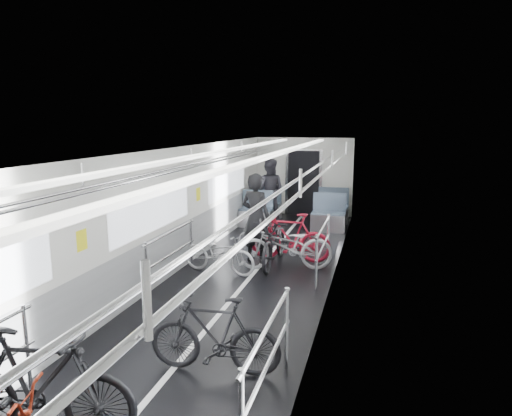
{
  "coord_description": "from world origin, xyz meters",
  "views": [
    {
      "loc": [
        2.23,
        -6.98,
        2.87
      ],
      "look_at": [
        0.0,
        1.3,
        1.25
      ],
      "focal_mm": 32.0,
      "sensor_mm": 36.0,
      "label": 1
    }
  ],
  "objects_px": {
    "bike_right_far": "(290,237)",
    "person_seated": "(269,190)",
    "bike_left_far": "(219,253)",
    "bike_right_mid": "(285,246)",
    "bike_aisle": "(275,241)",
    "person_standing": "(256,218)",
    "bike_left_mid": "(39,385)",
    "bike_right_near": "(214,335)"
  },
  "relations": [
    {
      "from": "bike_left_far",
      "to": "bike_right_mid",
      "type": "bearing_deg",
      "value": -56.36
    },
    {
      "from": "bike_left_far",
      "to": "bike_right_near",
      "type": "height_order",
      "value": "bike_right_near"
    },
    {
      "from": "bike_left_far",
      "to": "person_standing",
      "type": "height_order",
      "value": "person_standing"
    },
    {
      "from": "bike_left_far",
      "to": "bike_right_near",
      "type": "distance_m",
      "value": 3.57
    },
    {
      "from": "bike_right_mid",
      "to": "bike_aisle",
      "type": "height_order",
      "value": "bike_aisle"
    },
    {
      "from": "person_standing",
      "to": "bike_right_near",
      "type": "bearing_deg",
      "value": 118.12
    },
    {
      "from": "bike_right_far",
      "to": "person_seated",
      "type": "distance_m",
      "value": 3.96
    },
    {
      "from": "bike_aisle",
      "to": "person_standing",
      "type": "bearing_deg",
      "value": 166.43
    },
    {
      "from": "person_seated",
      "to": "bike_right_far",
      "type": "bearing_deg",
      "value": 108.45
    },
    {
      "from": "bike_right_near",
      "to": "bike_aisle",
      "type": "xyz_separation_m",
      "value": [
        -0.23,
        4.16,
        0.03
      ]
    },
    {
      "from": "bike_right_far",
      "to": "bike_aisle",
      "type": "height_order",
      "value": "bike_right_far"
    },
    {
      "from": "bike_aisle",
      "to": "person_seated",
      "type": "height_order",
      "value": "person_seated"
    },
    {
      "from": "person_seated",
      "to": "bike_right_near",
      "type": "bearing_deg",
      "value": 97.77
    },
    {
      "from": "bike_right_mid",
      "to": "bike_right_far",
      "type": "distance_m",
      "value": 0.6
    },
    {
      "from": "person_seated",
      "to": "bike_right_mid",
      "type": "bearing_deg",
      "value": 106.19
    },
    {
      "from": "person_seated",
      "to": "person_standing",
      "type": "bearing_deg",
      "value": 98.22
    },
    {
      "from": "bike_right_near",
      "to": "person_standing",
      "type": "xyz_separation_m",
      "value": [
        -0.65,
        4.26,
        0.46
      ]
    },
    {
      "from": "bike_right_near",
      "to": "person_standing",
      "type": "height_order",
      "value": "person_standing"
    },
    {
      "from": "bike_aisle",
      "to": "person_standing",
      "type": "relative_size",
      "value": 1.01
    },
    {
      "from": "bike_left_mid",
      "to": "bike_right_mid",
      "type": "relative_size",
      "value": 0.98
    },
    {
      "from": "bike_left_far",
      "to": "person_standing",
      "type": "bearing_deg",
      "value": -19.53
    },
    {
      "from": "bike_aisle",
      "to": "bike_right_mid",
      "type": "bearing_deg",
      "value": -44.19
    },
    {
      "from": "bike_left_far",
      "to": "person_seated",
      "type": "relative_size",
      "value": 0.83
    },
    {
      "from": "bike_right_mid",
      "to": "bike_right_far",
      "type": "bearing_deg",
      "value": 168.23
    },
    {
      "from": "bike_right_far",
      "to": "person_standing",
      "type": "bearing_deg",
      "value": -67.95
    },
    {
      "from": "bike_left_mid",
      "to": "bike_left_far",
      "type": "bearing_deg",
      "value": -9.78
    },
    {
      "from": "bike_left_mid",
      "to": "bike_left_far",
      "type": "height_order",
      "value": "bike_left_mid"
    },
    {
      "from": "bike_right_far",
      "to": "person_seated",
      "type": "bearing_deg",
      "value": -158.1
    },
    {
      "from": "person_seated",
      "to": "bike_left_far",
      "type": "bearing_deg",
      "value": 90.64
    },
    {
      "from": "bike_left_far",
      "to": "bike_aisle",
      "type": "xyz_separation_m",
      "value": [
        0.92,
        0.78,
        0.09
      ]
    },
    {
      "from": "bike_right_mid",
      "to": "bike_aisle",
      "type": "xyz_separation_m",
      "value": [
        -0.27,
        0.26,
        0.01
      ]
    },
    {
      "from": "bike_right_near",
      "to": "bike_right_far",
      "type": "height_order",
      "value": "bike_right_far"
    },
    {
      "from": "person_standing",
      "to": "person_seated",
      "type": "bearing_deg",
      "value": -61.02
    },
    {
      "from": "bike_left_far",
      "to": "bike_right_mid",
      "type": "xyz_separation_m",
      "value": [
        1.19,
        0.52,
        0.09
      ]
    },
    {
      "from": "bike_left_mid",
      "to": "bike_right_far",
      "type": "height_order",
      "value": "bike_left_mid"
    },
    {
      "from": "person_standing",
      "to": "bike_right_far",
      "type": "bearing_deg",
      "value": -140.64
    },
    {
      "from": "bike_left_mid",
      "to": "bike_aisle",
      "type": "relative_size",
      "value": 0.97
    },
    {
      "from": "person_standing",
      "to": "person_seated",
      "type": "xyz_separation_m",
      "value": [
        -0.67,
        3.95,
        -0.01
      ]
    },
    {
      "from": "person_standing",
      "to": "bike_left_mid",
      "type": "bearing_deg",
      "value": 104.68
    },
    {
      "from": "bike_right_far",
      "to": "person_seated",
      "type": "xyz_separation_m",
      "value": [
        -1.34,
        3.71,
        0.4
      ]
    },
    {
      "from": "bike_left_mid",
      "to": "bike_left_far",
      "type": "xyz_separation_m",
      "value": [
        -0.02,
        4.87,
        -0.15
      ]
    },
    {
      "from": "bike_left_mid",
      "to": "person_standing",
      "type": "xyz_separation_m",
      "value": [
        0.47,
        5.75,
        0.38
      ]
    }
  ]
}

